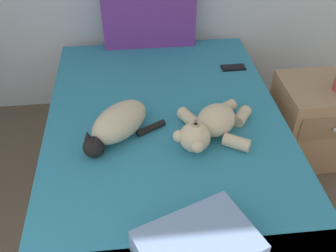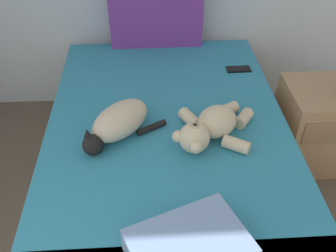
{
  "view_description": "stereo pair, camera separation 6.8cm",
  "coord_description": "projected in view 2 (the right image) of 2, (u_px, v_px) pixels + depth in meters",
  "views": [
    {
      "loc": [
        1.27,
        1.24,
        1.77
      ],
      "look_at": [
        1.43,
        2.69,
        0.6
      ],
      "focal_mm": 41.9,
      "sensor_mm": 36.0,
      "label": 1
    },
    {
      "loc": [
        1.34,
        1.23,
        1.77
      ],
      "look_at": [
        1.43,
        2.69,
        0.6
      ],
      "focal_mm": 41.9,
      "sensor_mm": 36.0,
      "label": 2
    }
  ],
  "objects": [
    {
      "name": "teddy_bear",
      "position": [
        210.0,
        127.0,
        1.88
      ],
      "size": [
        0.44,
        0.42,
        0.16
      ],
      "color": "beige",
      "rests_on": "bed"
    },
    {
      "name": "cell_phone",
      "position": [
        239.0,
        69.0,
        2.42
      ],
      "size": [
        0.15,
        0.08,
        0.01
      ],
      "color": "black",
      "rests_on": "bed"
    },
    {
      "name": "throw_pillow",
      "position": [
        189.0,
        249.0,
        1.36
      ],
      "size": [
        0.48,
        0.41,
        0.11
      ],
      "primitive_type": "cube",
      "rotation": [
        0.0,
        0.0,
        0.38
      ],
      "color": "#728CB7",
      "rests_on": "bed"
    },
    {
      "name": "nightstand",
      "position": [
        319.0,
        125.0,
        2.42
      ],
      "size": [
        0.46,
        0.45,
        0.52
      ],
      "color": "#9E7A56",
      "rests_on": "ground_plane"
    },
    {
      "name": "cat",
      "position": [
        118.0,
        123.0,
        1.89
      ],
      "size": [
        0.41,
        0.39,
        0.15
      ],
      "color": "#C6B293",
      "rests_on": "bed"
    },
    {
      "name": "bed",
      "position": [
        168.0,
        167.0,
        2.14
      ],
      "size": [
        1.28,
        1.99,
        0.53
      ],
      "color": "#9E7A56",
      "rests_on": "ground_plane"
    },
    {
      "name": "patterned_cushion",
      "position": [
        156.0,
        7.0,
        2.52
      ],
      "size": [
        0.61,
        0.1,
        0.53
      ],
      "color": "#72338C",
      "rests_on": "bed"
    }
  ]
}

